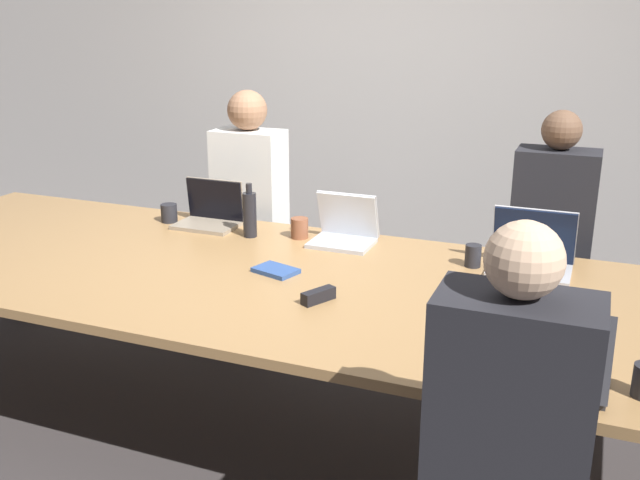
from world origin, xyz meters
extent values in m
plane|color=#383333|center=(0.00, 0.00, 0.00)|extent=(24.00, 24.00, 0.00)
cube|color=#BCB7B2|center=(0.00, 2.04, 1.40)|extent=(12.00, 0.06, 2.80)
cube|color=#9E7547|center=(0.00, 0.00, 0.74)|extent=(4.18, 1.46, 0.04)
cylinder|color=#4C4C51|center=(-1.91, 0.55, 0.36)|extent=(0.08, 0.08, 0.72)
cube|color=#B7B7BC|center=(0.21, 0.50, 0.77)|extent=(0.30, 0.24, 0.02)
cube|color=#B7B7BC|center=(0.21, 0.59, 0.90)|extent=(0.31, 0.08, 0.23)
cube|color=silver|center=(0.21, 0.58, 0.89)|extent=(0.30, 0.08, 0.23)
cylinder|color=brown|center=(-0.03, 0.53, 0.81)|extent=(0.09, 0.09, 0.10)
cube|color=#B7B7BC|center=(1.11, 0.43, 0.77)|extent=(0.35, 0.25, 0.02)
cube|color=#B7B7BC|center=(1.11, 0.54, 0.91)|extent=(0.36, 0.07, 0.25)
cube|color=#0F1933|center=(1.11, 0.53, 0.91)|extent=(0.35, 0.07, 0.25)
cube|color=#2D2D38|center=(1.16, 1.01, 0.23)|extent=(0.32, 0.24, 0.45)
cube|color=#232328|center=(1.16, 1.01, 0.83)|extent=(0.40, 0.24, 0.76)
sphere|color=brown|center=(1.16, 1.01, 1.31)|extent=(0.20, 0.20, 0.20)
cylinder|color=#232328|center=(0.86, 0.43, 0.81)|extent=(0.07, 0.07, 0.10)
cube|color=#333338|center=(1.27, -0.53, 0.77)|extent=(0.36, 0.25, 0.02)
cube|color=#333338|center=(1.27, -0.62, 0.90)|extent=(0.36, 0.11, 0.24)
cube|color=silver|center=(1.27, -0.61, 0.90)|extent=(0.36, 0.11, 0.24)
cube|color=#232328|center=(1.21, -1.00, 0.83)|extent=(0.40, 0.24, 0.76)
sphere|color=beige|center=(1.21, -1.00, 1.31)|extent=(0.19, 0.19, 0.19)
cube|color=gray|center=(-0.56, 0.51, 0.77)|extent=(0.33, 0.22, 0.02)
cube|color=gray|center=(-0.56, 0.62, 0.89)|extent=(0.33, 0.03, 0.22)
cube|color=black|center=(-0.56, 0.61, 0.89)|extent=(0.33, 0.03, 0.22)
cube|color=#2D2D38|center=(-0.54, 0.98, 0.23)|extent=(0.32, 0.24, 0.45)
cube|color=silver|center=(-0.54, 0.98, 0.83)|extent=(0.40, 0.24, 0.76)
sphere|color=#9E7051|center=(-0.54, 0.98, 1.33)|extent=(0.23, 0.23, 0.23)
cylinder|color=#232328|center=(-0.80, 0.53, 0.81)|extent=(0.09, 0.09, 0.10)
cylinder|color=black|center=(-0.27, 0.45, 0.88)|extent=(0.07, 0.07, 0.23)
cylinder|color=black|center=(-0.27, 0.45, 1.02)|extent=(0.03, 0.03, 0.05)
cube|color=black|center=(0.37, -0.21, 0.79)|extent=(0.11, 0.15, 0.05)
cube|color=#2D4C8C|center=(0.07, 0.02, 0.77)|extent=(0.21, 0.18, 0.02)
camera|label=1|loc=(1.35, -2.64, 1.87)|focal=40.00mm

